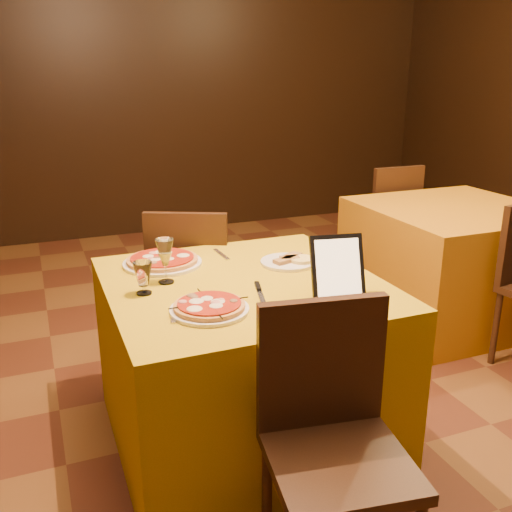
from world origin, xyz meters
name	(u,v)px	position (x,y,z in m)	size (l,w,h in m)	color
floor	(306,410)	(0.00, 0.00, -0.01)	(6.00, 7.00, 0.01)	#5E2D19
wall_back	(146,90)	(0.00, 3.50, 1.40)	(6.00, 0.01, 2.80)	black
main_table	(244,362)	(-0.36, -0.09, 0.38)	(1.10, 1.10, 0.75)	#BD9A0C
side_table	(451,262)	(1.39, 0.67, 0.38)	(1.10, 1.10, 0.75)	#BC750C
chair_main_near	(340,462)	(-0.36, -0.91, 0.46)	(0.45, 0.45, 0.91)	black
chair_main_far	(194,285)	(-0.36, 0.69, 0.46)	(0.36, 0.36, 0.91)	black
chair_side_far	(381,221)	(1.39, 1.50, 0.46)	(0.46, 0.46, 0.91)	black
pizza_near	(209,308)	(-0.58, -0.33, 0.77)	(0.29, 0.29, 0.03)	white
pizza_far	(162,261)	(-0.62, 0.25, 0.77)	(0.35, 0.35, 0.03)	white
cutlet_dish	(288,261)	(-0.09, 0.05, 0.76)	(0.25, 0.25, 0.03)	white
wine_glass	(165,261)	(-0.66, 0.01, 0.84)	(0.07, 0.07, 0.19)	#F4ED8A
water_glass	(143,278)	(-0.76, -0.08, 0.81)	(0.07, 0.07, 0.13)	white
tablet	(337,266)	(-0.08, -0.37, 0.87)	(0.21, 0.02, 0.24)	black
knife	(261,295)	(-0.35, -0.27, 0.75)	(0.24, 0.02, 0.01)	silver
fork_near	(174,314)	(-0.71, -0.32, 0.75)	(0.15, 0.02, 0.01)	silver
fork_far	(221,254)	(-0.33, 0.28, 0.75)	(0.18, 0.02, 0.01)	#B2B2BA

